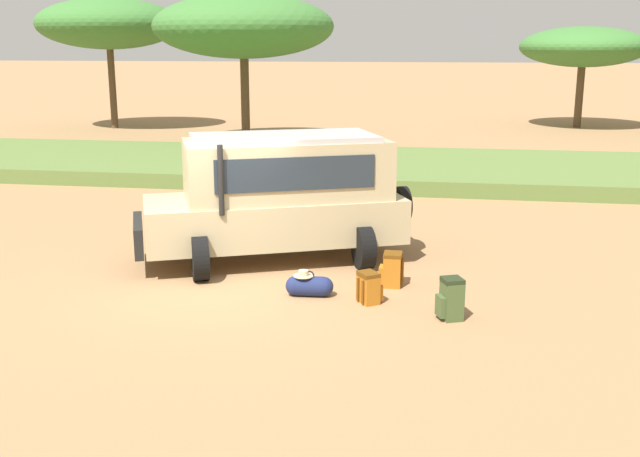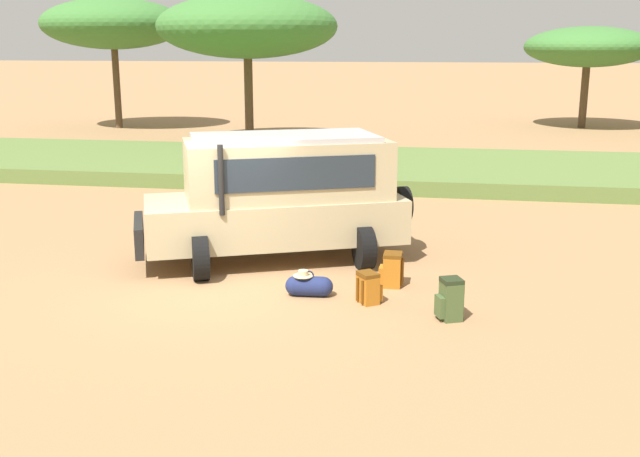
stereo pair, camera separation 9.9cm
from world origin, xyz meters
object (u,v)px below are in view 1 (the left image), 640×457
at_px(backpack_cluster_center, 392,270).
at_px(duffel_bag_low_black_case, 309,286).
at_px(backpack_beside_front_wheel, 451,299).
at_px(acacia_tree_centre_back, 243,27).
at_px(acacia_tree_left_mid, 108,24).
at_px(backpack_near_rear_wheel, 369,288).
at_px(safari_vehicle, 280,194).
at_px(acacia_tree_right_mid, 583,47).

bearing_deg(backpack_cluster_center, duffel_bag_low_black_case, -149.79).
xyz_separation_m(backpack_beside_front_wheel, acacia_tree_centre_back, (-8.46, 19.62, 4.45)).
distance_m(duffel_bag_low_black_case, acacia_tree_left_mid, 27.91).
distance_m(backpack_near_rear_wheel, acacia_tree_left_mid, 28.57).
xyz_separation_m(backpack_cluster_center, acacia_tree_left_mid, (-15.45, 22.81, 4.73)).
bearing_deg(safari_vehicle, acacia_tree_centre_back, 107.09).
relative_size(backpack_beside_front_wheel, acacia_tree_left_mid, 0.09).
bearing_deg(acacia_tree_left_mid, backpack_cluster_center, -55.88).
relative_size(safari_vehicle, backpack_near_rear_wheel, 10.37).
xyz_separation_m(safari_vehicle, backpack_near_rear_wheel, (1.97, -2.24, -1.04)).
bearing_deg(acacia_tree_right_mid, acacia_tree_left_mid, -169.80).
relative_size(acacia_tree_centre_back, acacia_tree_right_mid, 1.16).
distance_m(backpack_cluster_center, acacia_tree_left_mid, 27.95).
xyz_separation_m(acacia_tree_centre_back, acacia_tree_right_mid, (14.83, 8.79, -0.84)).
relative_size(backpack_beside_front_wheel, duffel_bag_low_black_case, 0.82).
xyz_separation_m(safari_vehicle, backpack_cluster_center, (2.27, -1.29, -1.01)).
relative_size(backpack_near_rear_wheel, acacia_tree_left_mid, 0.07).
bearing_deg(backpack_near_rear_wheel, acacia_tree_centre_back, 110.54).
distance_m(safari_vehicle, backpack_cluster_center, 2.80).
distance_m(safari_vehicle, duffel_bag_low_black_case, 2.53).
height_order(safari_vehicle, backpack_near_rear_wheel, safari_vehicle).
height_order(backpack_near_rear_wheel, duffel_bag_low_black_case, backpack_near_rear_wheel).
height_order(safari_vehicle, backpack_cluster_center, safari_vehicle).
xyz_separation_m(backpack_cluster_center, acacia_tree_right_mid, (7.39, 26.92, 3.64)).
height_order(backpack_beside_front_wheel, duffel_bag_low_black_case, backpack_beside_front_wheel).
xyz_separation_m(backpack_cluster_center, backpack_near_rear_wheel, (-0.30, -0.95, -0.04)).
bearing_deg(acacia_tree_centre_back, backpack_cluster_center, -67.66).
bearing_deg(acacia_tree_right_mid, acacia_tree_centre_back, -149.35).
height_order(acacia_tree_left_mid, acacia_tree_right_mid, acacia_tree_left_mid).
bearing_deg(backpack_near_rear_wheel, acacia_tree_right_mid, 74.57).
relative_size(safari_vehicle, backpack_beside_front_wheel, 8.19).
bearing_deg(backpack_near_rear_wheel, duffel_bag_low_black_case, 170.19).
xyz_separation_m(backpack_beside_front_wheel, backpack_near_rear_wheel, (-1.31, 0.54, -0.07)).
bearing_deg(backpack_beside_front_wheel, safari_vehicle, 139.74).
bearing_deg(acacia_tree_right_mid, backpack_near_rear_wheel, -105.43).
relative_size(backpack_cluster_center, duffel_bag_low_black_case, 0.74).
height_order(safari_vehicle, acacia_tree_centre_back, acacia_tree_centre_back).
xyz_separation_m(duffel_bag_low_black_case, acacia_tree_centre_back, (-6.13, 18.90, 4.60)).
height_order(duffel_bag_low_black_case, acacia_tree_left_mid, acacia_tree_left_mid).
bearing_deg(acacia_tree_centre_back, backpack_beside_front_wheel, -66.68).
height_order(safari_vehicle, duffel_bag_low_black_case, safari_vehicle).
bearing_deg(safari_vehicle, acacia_tree_right_mid, 69.35).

